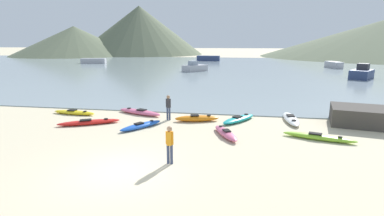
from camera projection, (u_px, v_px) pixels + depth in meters
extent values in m
plane|color=beige|center=(121.00, 170.00, 11.21)|extent=(400.00, 400.00, 0.00)
cube|color=gray|center=(219.00, 68.00, 53.75)|extent=(160.00, 70.00, 0.06)
cone|color=#5B664C|center=(75.00, 41.00, 99.39)|extent=(40.19, 40.19, 9.60)
cone|color=#5B664C|center=(140.00, 30.00, 108.32)|extent=(45.50, 45.50, 17.10)
ellipsoid|color=#E5668C|center=(140.00, 112.00, 19.80)|extent=(3.41, 1.90, 0.30)
cube|color=black|center=(142.00, 110.00, 19.68)|extent=(0.71, 0.60, 0.05)
cylinder|color=black|center=(129.00, 108.00, 20.22)|extent=(0.26, 0.26, 0.02)
ellipsoid|color=#8CCC2D|center=(319.00, 137.00, 14.66)|extent=(3.42, 1.55, 0.27)
cube|color=black|center=(315.00, 134.00, 14.70)|extent=(0.68, 0.49, 0.05)
cylinder|color=black|center=(340.00, 137.00, 14.22)|extent=(0.21, 0.21, 0.02)
ellipsoid|color=teal|center=(239.00, 119.00, 18.03)|extent=(2.26, 2.85, 0.29)
cube|color=black|center=(237.00, 117.00, 17.89)|extent=(0.63, 0.67, 0.05)
cylinder|color=black|center=(246.00, 114.00, 18.57)|extent=(0.26, 0.26, 0.02)
ellipsoid|color=blue|center=(141.00, 126.00, 16.65)|extent=(2.00, 2.63, 0.27)
cube|color=black|center=(139.00, 123.00, 16.52)|extent=(0.54, 0.59, 0.05)
cylinder|color=black|center=(152.00, 120.00, 17.16)|extent=(0.20, 0.20, 0.02)
ellipsoid|color=orange|center=(197.00, 118.00, 18.04)|extent=(2.74, 1.33, 0.35)
cube|color=black|center=(195.00, 115.00, 17.99)|extent=(0.56, 0.49, 0.05)
cylinder|color=black|center=(209.00, 115.00, 18.06)|extent=(0.24, 0.24, 0.02)
ellipsoid|color=yellow|center=(74.00, 112.00, 19.77)|extent=(3.10, 0.99, 0.25)
cube|color=black|center=(72.00, 110.00, 19.78)|extent=(0.58, 0.43, 0.05)
cylinder|color=black|center=(85.00, 111.00, 19.51)|extent=(0.23, 0.23, 0.02)
ellipsoid|color=red|center=(89.00, 122.00, 17.35)|extent=(3.41, 2.18, 0.26)
cube|color=black|center=(86.00, 120.00, 17.27)|extent=(0.73, 0.61, 0.05)
cylinder|color=black|center=(106.00, 119.00, 17.60)|extent=(0.23, 0.23, 0.02)
ellipsoid|color=white|center=(291.00, 119.00, 18.05)|extent=(0.91, 3.28, 0.29)
cube|color=black|center=(291.00, 115.00, 18.17)|extent=(0.44, 0.60, 0.05)
cylinder|color=black|center=(294.00, 120.00, 17.15)|extent=(0.27, 0.27, 0.02)
ellipsoid|color=#E5668C|center=(226.00, 133.00, 15.24)|extent=(1.63, 2.67, 0.31)
cube|color=black|center=(227.00, 130.00, 15.07)|extent=(0.49, 0.57, 0.05)
cylinder|color=black|center=(221.00, 126.00, 15.89)|extent=(0.20, 0.20, 0.02)
cylinder|color=#384260|center=(168.00, 154.00, 11.74)|extent=(0.11, 0.11, 0.78)
cylinder|color=#384260|center=(172.00, 154.00, 11.72)|extent=(0.11, 0.11, 0.78)
cube|color=orange|center=(170.00, 138.00, 11.59)|extent=(0.19, 0.22, 0.55)
cylinder|color=orange|center=(167.00, 138.00, 11.60)|extent=(0.08, 0.08, 0.52)
cylinder|color=orange|center=(172.00, 138.00, 11.57)|extent=(0.08, 0.08, 0.52)
sphere|color=#A37A5B|center=(169.00, 129.00, 11.50)|extent=(0.21, 0.21, 0.21)
cylinder|color=#384260|center=(167.00, 114.00, 18.27)|extent=(0.11, 0.11, 0.78)
cylinder|color=#384260|center=(170.00, 114.00, 18.25)|extent=(0.11, 0.11, 0.78)
cube|color=#2D2D33|center=(168.00, 103.00, 18.12)|extent=(0.28, 0.28, 0.55)
cylinder|color=#2D2D33|center=(166.00, 103.00, 18.13)|extent=(0.08, 0.08, 0.52)
cylinder|color=#2D2D33|center=(170.00, 103.00, 18.09)|extent=(0.08, 0.08, 0.52)
sphere|color=#A37A5B|center=(168.00, 97.00, 18.03)|extent=(0.21, 0.21, 0.21)
cube|color=#B2B2B7|center=(94.00, 61.00, 64.24)|extent=(5.34, 2.86, 1.08)
cube|color=navy|center=(208.00, 58.00, 72.77)|extent=(5.51, 2.17, 1.22)
cube|color=#B2B2B7|center=(334.00, 65.00, 53.23)|extent=(2.32, 4.15, 1.12)
cube|color=navy|center=(362.00, 74.00, 38.00)|extent=(3.90, 4.51, 1.12)
cube|color=#333338|center=(363.00, 67.00, 38.09)|extent=(1.71, 1.69, 0.78)
cube|color=#B2B2B7|center=(195.00, 68.00, 47.52)|extent=(3.99, 4.23, 0.96)
cube|color=#8C99A8|center=(193.00, 63.00, 47.10)|extent=(1.66, 1.65, 0.67)
cube|color=#423D38|center=(359.00, 116.00, 17.28)|extent=(3.41, 3.13, 1.03)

